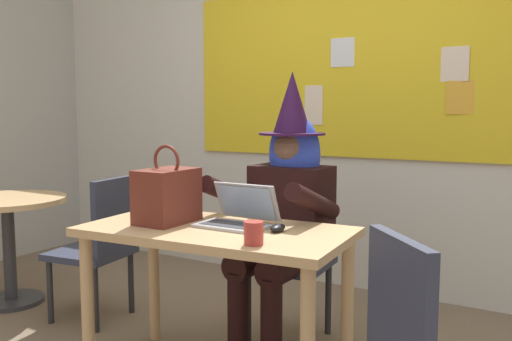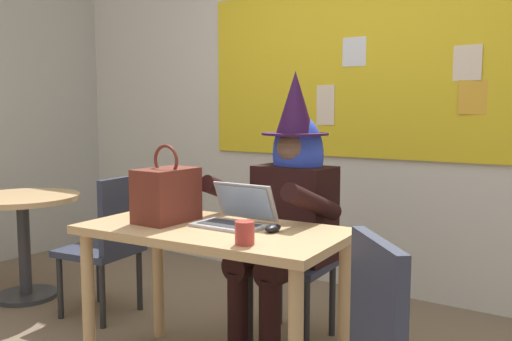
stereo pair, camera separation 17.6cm
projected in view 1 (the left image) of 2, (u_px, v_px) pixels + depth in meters
wall_back_bulletin at (345, 104)px, 3.94m from camera, size 5.58×1.86×2.62m
desk_main at (216, 251)px, 2.56m from camera, size 1.28×0.73×0.74m
chair_at_desk at (295, 247)px, 3.12m from camera, size 0.45×0.45×0.91m
person_costumed at (286, 198)px, 2.98m from camera, size 0.60×0.65×1.49m
laptop at (238, 216)px, 2.60m from camera, size 0.33×0.28×0.19m
computer_mouse at (278, 228)px, 2.47m from camera, size 0.07×0.11×0.03m
handbag at (167, 195)px, 2.65m from camera, size 0.20×0.30×0.38m
coffee_mug at (254, 233)px, 2.22m from camera, size 0.08×0.08×0.09m
side_table_round at (8, 226)px, 3.63m from camera, size 0.75×0.75×0.71m
chair_spare_by_window at (101, 242)px, 3.34m from camera, size 0.47×0.47×0.88m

